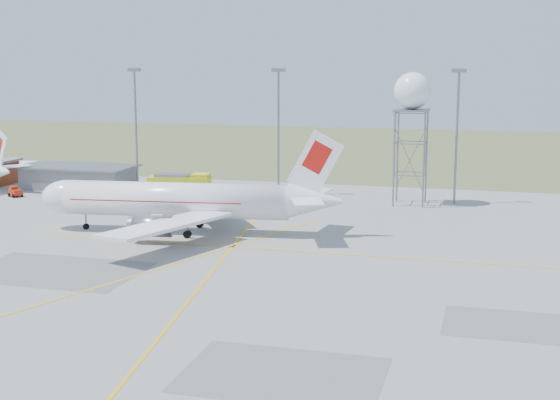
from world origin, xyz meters
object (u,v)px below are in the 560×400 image
(airliner_main, at_px, (181,201))
(radar_tower, at_px, (411,131))
(baggage_tug, at_px, (15,193))
(fire_truck, at_px, (181,186))

(airliner_main, xyz_separation_m, radar_tower, (25.87, 27.62, 7.12))
(baggage_tug, bearing_deg, fire_truck, 43.70)
(fire_truck, bearing_deg, baggage_tug, -175.47)
(radar_tower, bearing_deg, airliner_main, -133.13)
(airliner_main, relative_size, baggage_tug, 15.23)
(radar_tower, bearing_deg, fire_truck, -174.27)
(radar_tower, xyz_separation_m, fire_truck, (-35.91, -3.60, -9.33))
(fire_truck, relative_size, baggage_tug, 3.97)
(airliner_main, xyz_separation_m, baggage_tug, (-36.25, 17.72, -3.46))
(radar_tower, relative_size, fire_truck, 1.95)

